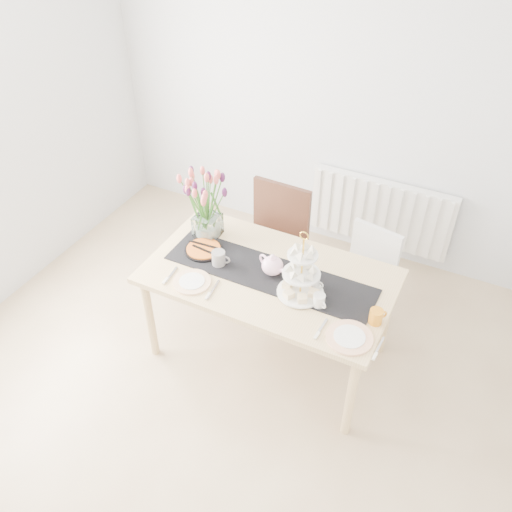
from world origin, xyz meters
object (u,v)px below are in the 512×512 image
at_px(chair_brown, 274,235).
at_px(mug_white, 319,301).
at_px(cake_stand, 301,279).
at_px(cream_jug, 313,283).
at_px(dining_table, 269,283).
at_px(plate_left, 192,282).
at_px(mug_orange, 376,316).
at_px(tart_tin, 204,250).
at_px(plate_right, 349,337).
at_px(teapot, 272,266).
at_px(mug_grey, 219,258).
at_px(chair_white, 366,270).
at_px(tulip_vase, 206,195).
at_px(radiator, 380,213).

xyz_separation_m(chair_brown, mug_white, (0.65, -0.75, 0.24)).
relative_size(cake_stand, cream_jug, 5.17).
relative_size(dining_table, plate_left, 6.57).
relative_size(mug_white, mug_orange, 0.93).
xyz_separation_m(tart_tin, plate_right, (1.14, -0.30, -0.01)).
xyz_separation_m(mug_orange, plate_right, (-0.09, -0.19, -0.04)).
distance_m(teapot, mug_grey, 0.36).
bearing_deg(cake_stand, mug_white, -19.02).
bearing_deg(plate_right, chair_brown, 134.51).
xyz_separation_m(mug_orange, plate_left, (-1.14, -0.19, -0.04)).
distance_m(chair_white, tulip_vase, 1.32).
height_order(dining_table, chair_white, chair_white).
height_order(chair_brown, mug_white, chair_brown).
relative_size(teapot, tart_tin, 0.87).
height_order(mug_grey, mug_white, mug_grey).
bearing_deg(plate_left, mug_white, 11.75).
bearing_deg(tulip_vase, plate_right, -21.55).
xyz_separation_m(mug_grey, mug_orange, (1.08, -0.04, -0.01)).
distance_m(chair_brown, cake_stand, 0.92).
bearing_deg(mug_white, tart_tin, -155.23).
bearing_deg(mug_grey, mug_orange, -12.95).
height_order(dining_table, teapot, teapot).
distance_m(cream_jug, mug_orange, 0.45).
relative_size(chair_white, cream_jug, 9.33).
distance_m(chair_white, cream_jug, 0.78).
xyz_separation_m(radiator, plate_right, (0.29, -1.73, 0.31)).
bearing_deg(chair_brown, mug_white, -47.17).
bearing_deg(chair_brown, plate_left, -97.16).
distance_m(cake_stand, teapot, 0.26).
xyz_separation_m(dining_table, cream_jug, (0.30, 0.01, 0.12)).
bearing_deg(plate_left, chair_white, 47.80).
bearing_deg(radiator, plate_left, -113.71).
xyz_separation_m(mug_white, plate_right, (0.25, -0.17, -0.04)).
height_order(radiator, mug_grey, mug_grey).
bearing_deg(mug_white, radiator, 124.83).
height_order(radiator, cake_stand, cake_stand).
bearing_deg(cream_jug, chair_brown, 137.44).
relative_size(tulip_vase, teapot, 2.72).
xyz_separation_m(teapot, tart_tin, (-0.52, -0.00, -0.05)).
distance_m(cake_stand, plate_left, 0.70).
relative_size(tulip_vase, plate_right, 2.25).
xyz_separation_m(dining_table, chair_white, (0.48, 0.68, -0.23)).
xyz_separation_m(teapot, mug_grey, (-0.35, -0.07, -0.02)).
bearing_deg(plate_left, chair_brown, 80.80).
height_order(mug_white, plate_right, mug_white).
bearing_deg(mug_white, plate_left, -134.68).
xyz_separation_m(chair_brown, plate_left, (-0.15, -0.92, 0.20)).
bearing_deg(radiator, dining_table, -103.93).
height_order(cake_stand, tart_tin, cake_stand).
xyz_separation_m(teapot, cream_jug, (0.28, -0.00, -0.03)).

